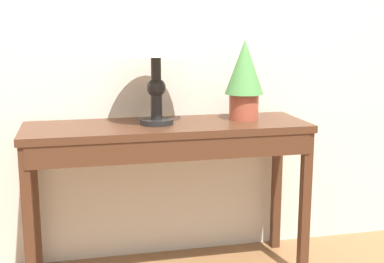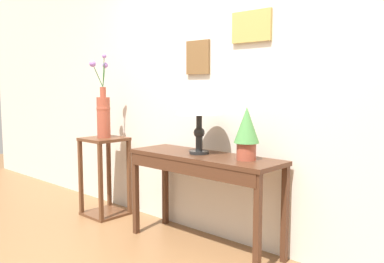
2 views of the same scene
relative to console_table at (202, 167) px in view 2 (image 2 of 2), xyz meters
The scene contains 6 objects.
back_wall_with_art 0.80m from the console_table, 95.46° to the left, with size 9.00×0.13×2.80m.
console_table is the anchor object (origin of this frame).
table_lamp 0.52m from the console_table, 153.50° to the left, with size 0.38×0.38×0.54m.
potted_plant_on_console 0.51m from the console_table, ahead, with size 0.19×0.19×0.40m.
pedestal_stand_left 1.33m from the console_table, behind, with size 0.39×0.39×0.81m.
flower_vase_tall 1.36m from the console_table, behind, with size 0.14×0.20×0.84m.
Camera 2 is at (2.17, -1.19, 1.32)m, focal length 38.12 mm.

